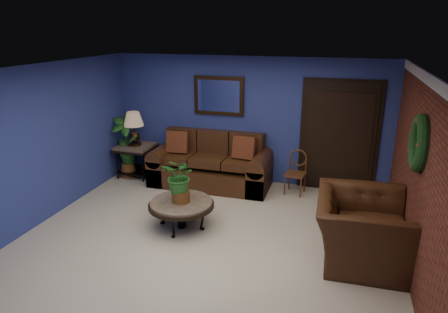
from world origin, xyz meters
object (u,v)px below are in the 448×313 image
(armchair, at_px, (361,229))
(table_lamp, at_px, (134,125))
(coffee_table, at_px, (181,205))
(sofa, at_px, (212,167))
(end_table, at_px, (136,152))
(side_chair, at_px, (296,169))

(armchair, bearing_deg, table_lamp, 64.43)
(coffee_table, relative_size, armchair, 0.75)
(coffee_table, xyz_separation_m, armchair, (2.66, -0.13, 0.06))
(sofa, bearing_deg, coffee_table, -86.36)
(end_table, bearing_deg, armchair, -24.02)
(sofa, xyz_separation_m, table_lamp, (-1.67, -0.04, 0.77))
(coffee_table, height_order, armchair, armchair)
(coffee_table, height_order, table_lamp, table_lamp)
(sofa, relative_size, table_lamp, 3.45)
(coffee_table, bearing_deg, side_chair, 50.87)
(end_table, distance_m, side_chair, 3.34)
(end_table, distance_m, table_lamp, 0.60)
(sofa, bearing_deg, end_table, -178.68)
(sofa, distance_m, armchair, 3.44)
(table_lamp, relative_size, side_chair, 0.82)
(sofa, xyz_separation_m, armchair, (2.78, -2.02, 0.10))
(sofa, xyz_separation_m, end_table, (-1.67, -0.04, 0.17))
(end_table, relative_size, armchair, 0.54)
(coffee_table, xyz_separation_m, end_table, (-1.79, 1.85, 0.13))
(sofa, height_order, table_lamp, table_lamp)
(sofa, xyz_separation_m, coffee_table, (0.12, -1.89, 0.04))
(end_table, relative_size, side_chair, 0.88)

